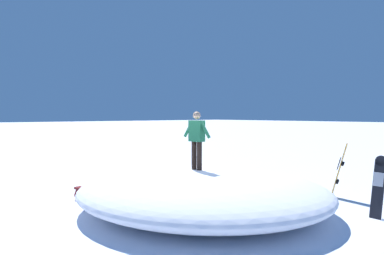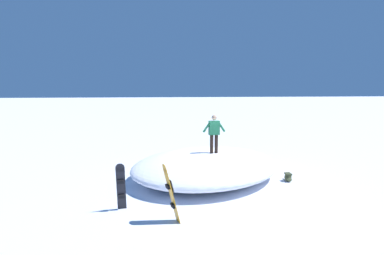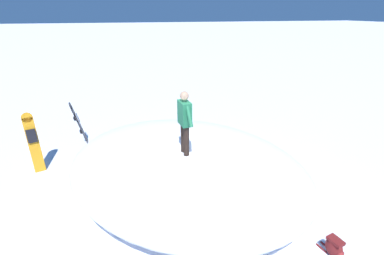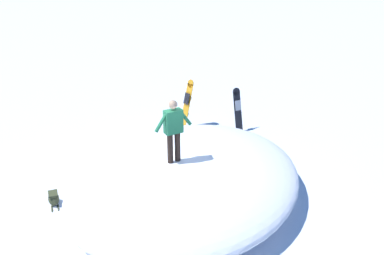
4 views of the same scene
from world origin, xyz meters
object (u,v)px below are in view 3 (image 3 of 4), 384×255
snowboard_primary_upright (33,141)px  backpack_far (334,247)px  snowboard_secondary_upright (78,122)px  snowboarder_standing (185,120)px

snowboard_primary_upright → backpack_far: (6.13, -4.90, -0.68)m
snowboard_primary_upright → backpack_far: size_ratio=3.29×
snowboard_secondary_upright → backpack_far: 8.13m
snowboard_primary_upright → snowboarder_standing: bearing=-27.9°
snowboarder_standing → snowboard_secondary_upright: bearing=129.7°
snowboarder_standing → backpack_far: bearing=-52.1°
snowboard_primary_upright → snowboard_secondary_upright: snowboard_primary_upright is taller
snowboard_secondary_upright → backpack_far: size_ratio=2.94×
snowboard_secondary_upright → snowboard_primary_upright: bearing=-126.2°
snowboard_primary_upright → backpack_far: bearing=-38.6°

